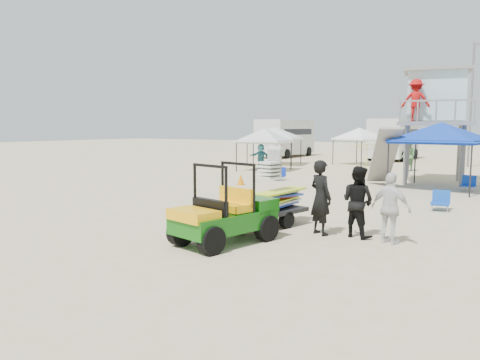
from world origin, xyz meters
The scene contains 22 objects.
ground centered at (0.00, 0.00, 0.00)m, with size 140.00×140.00×0.00m, color beige.
utility_cart centered at (0.93, 1.60, 0.84)m, with size 1.67×2.58×1.80m.
surf_trailer centered at (0.93, 3.94, 0.77)m, with size 1.50×2.25×1.89m.
man_left centered at (2.45, 3.64, 0.93)m, with size 0.68×0.44×1.85m, color black.
man_mid centered at (3.30, 3.89, 0.86)m, with size 0.84×0.65×1.73m, color black.
man_right centered at (4.15, 3.64, 0.82)m, with size 0.96×0.40×1.63m, color silver.
lifeguard_tower centered at (2.59, 16.75, 3.88)m, with size 3.83×3.83×5.21m.
canopy_blue centered at (3.39, 14.20, 2.69)m, with size 3.78×3.78×3.24m.
canopy_white_a centered at (-7.13, 17.66, 2.41)m, with size 3.04×3.04×2.96m.
canopy_white_b centered at (-8.71, 21.93, 2.48)m, with size 3.92×3.92×3.03m.
canopy_white_c centered at (-3.66, 24.90, 2.43)m, with size 3.47×3.47×2.98m.
umbrella_a centered at (-7.57, 19.63, 0.84)m, with size 1.83×1.86×1.67m, color red.
umbrella_b centered at (-0.98, 18.12, 0.91)m, with size 1.99×2.02×1.82m, color yellow.
cone_near centered at (-2.02, 6.95, 0.25)m, with size 0.34×0.34×0.50m, color orange.
cone_far centered at (-4.53, 10.92, 0.25)m, with size 0.34×0.34×0.50m, color orange.
beach_chair_a centered at (-3.91, 13.56, 0.31)m, with size 0.73×0.84×0.64m.
beach_chair_b centered at (4.35, 8.84, 0.31)m, with size 0.62×0.67×0.64m.
beach_chair_c centered at (4.52, 14.35, 0.31)m, with size 0.58×0.62×0.64m.
rv_far_left centered at (-12.00, 29.99, 1.80)m, with size 2.64×6.80×3.25m.
rv_mid_left centered at (-3.00, 31.49, 1.80)m, with size 2.65×6.50×3.25m.
light_pole_left centered at (3.00, 27.00, 4.00)m, with size 0.14×0.14×8.00m, color slate.
distant_beachgoers centered at (0.15, 19.36, 0.88)m, with size 16.84×18.98×1.86m.
Camera 1 is at (6.89, -7.00, 2.66)m, focal length 35.00 mm.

